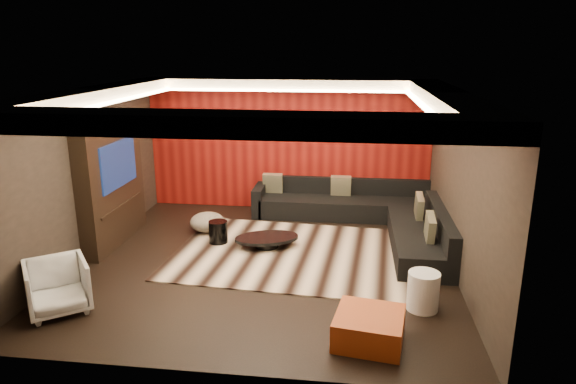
# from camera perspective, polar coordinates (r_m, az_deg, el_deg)

# --- Properties ---
(floor) EXTENTS (6.00, 6.00, 0.02)m
(floor) POSITION_cam_1_polar(r_m,az_deg,el_deg) (8.55, -2.52, -7.88)
(floor) COLOR black
(floor) RESTS_ON ground
(ceiling) EXTENTS (6.00, 6.00, 0.02)m
(ceiling) POSITION_cam_1_polar(r_m,az_deg,el_deg) (7.85, -2.78, 11.31)
(ceiling) COLOR silver
(ceiling) RESTS_ON ground
(wall_back) EXTENTS (6.00, 0.02, 2.80)m
(wall_back) POSITION_cam_1_polar(r_m,az_deg,el_deg) (10.99, 0.02, 5.25)
(wall_back) COLOR black
(wall_back) RESTS_ON ground
(wall_left) EXTENTS (0.02, 6.00, 2.80)m
(wall_left) POSITION_cam_1_polar(r_m,az_deg,el_deg) (9.08, -21.71, 1.81)
(wall_left) COLOR black
(wall_left) RESTS_ON ground
(wall_right) EXTENTS (0.02, 6.00, 2.80)m
(wall_right) POSITION_cam_1_polar(r_m,az_deg,el_deg) (8.14, 18.72, 0.56)
(wall_right) COLOR black
(wall_right) RESTS_ON ground
(red_feature_wall) EXTENTS (5.98, 0.05, 2.78)m
(red_feature_wall) POSITION_cam_1_polar(r_m,az_deg,el_deg) (10.95, -0.01, 5.21)
(red_feature_wall) COLOR #6B0C0A
(red_feature_wall) RESTS_ON ground
(soffit_back) EXTENTS (6.00, 0.60, 0.22)m
(soffit_back) POSITION_cam_1_polar(r_m,az_deg,el_deg) (10.52, -0.19, 11.85)
(soffit_back) COLOR silver
(soffit_back) RESTS_ON ground
(soffit_front) EXTENTS (6.00, 0.60, 0.22)m
(soffit_front) POSITION_cam_1_polar(r_m,az_deg,el_deg) (5.24, -7.87, 7.52)
(soffit_front) COLOR silver
(soffit_front) RESTS_ON ground
(soffit_left) EXTENTS (0.60, 4.80, 0.22)m
(soffit_left) POSITION_cam_1_polar(r_m,az_deg,el_deg) (8.73, -20.78, 10.00)
(soffit_left) COLOR silver
(soffit_left) RESTS_ON ground
(soffit_right) EXTENTS (0.60, 4.80, 0.22)m
(soffit_right) POSITION_cam_1_polar(r_m,az_deg,el_deg) (7.86, 17.32, 9.75)
(soffit_right) COLOR silver
(soffit_right) RESTS_ON ground
(cove_back) EXTENTS (4.80, 0.08, 0.04)m
(cove_back) POSITION_cam_1_polar(r_m,az_deg,el_deg) (10.19, -0.44, 11.21)
(cove_back) COLOR #FFD899
(cove_back) RESTS_ON ground
(cove_front) EXTENTS (4.80, 0.08, 0.04)m
(cove_front) POSITION_cam_1_polar(r_m,az_deg,el_deg) (5.58, -6.94, 7.13)
(cove_front) COLOR #FFD899
(cove_front) RESTS_ON ground
(cove_left) EXTENTS (0.08, 4.80, 0.04)m
(cove_left) POSITION_cam_1_polar(r_m,az_deg,el_deg) (8.59, -18.68, 9.50)
(cove_left) COLOR #FFD899
(cove_left) RESTS_ON ground
(cove_right) EXTENTS (0.08, 4.80, 0.04)m
(cove_right) POSITION_cam_1_polar(r_m,az_deg,el_deg) (7.82, 14.79, 9.24)
(cove_right) COLOR #FFD899
(cove_right) RESTS_ON ground
(tv_surround) EXTENTS (0.30, 2.00, 2.20)m
(tv_surround) POSITION_cam_1_polar(r_m,az_deg,el_deg) (9.60, -19.01, 0.94)
(tv_surround) COLOR black
(tv_surround) RESTS_ON ground
(tv_screen) EXTENTS (0.04, 1.30, 0.80)m
(tv_screen) POSITION_cam_1_polar(r_m,az_deg,el_deg) (9.45, -18.33, 2.96)
(tv_screen) COLOR black
(tv_screen) RESTS_ON ground
(tv_shelf) EXTENTS (0.04, 1.60, 0.04)m
(tv_shelf) POSITION_cam_1_polar(r_m,az_deg,el_deg) (9.63, -17.94, -1.39)
(tv_shelf) COLOR black
(tv_shelf) RESTS_ON ground
(rug) EXTENTS (4.20, 3.28, 0.02)m
(rug) POSITION_cam_1_polar(r_m,az_deg,el_deg) (8.87, 0.56, -6.82)
(rug) COLOR beige
(rug) RESTS_ON floor
(coffee_table) EXTENTS (1.43, 1.43, 0.19)m
(coffee_table) POSITION_cam_1_polar(r_m,az_deg,el_deg) (9.10, -2.37, -5.52)
(coffee_table) COLOR black
(coffee_table) RESTS_ON rug
(drum_stool) EXTENTS (0.42, 0.42, 0.40)m
(drum_stool) POSITION_cam_1_polar(r_m,az_deg,el_deg) (9.33, -7.77, -4.41)
(drum_stool) COLOR black
(drum_stool) RESTS_ON rug
(striped_pouf) EXTENTS (0.77, 0.77, 0.36)m
(striped_pouf) POSITION_cam_1_polar(r_m,az_deg,el_deg) (9.92, -8.95, -3.32)
(striped_pouf) COLOR beige
(striped_pouf) RESTS_ON rug
(white_side_table) EXTENTS (0.56, 0.56, 0.53)m
(white_side_table) POSITION_cam_1_polar(r_m,az_deg,el_deg) (7.25, 14.79, -10.60)
(white_side_table) COLOR white
(white_side_table) RESTS_ON floor
(orange_ottoman) EXTENTS (0.92, 0.92, 0.36)m
(orange_ottoman) POSITION_cam_1_polar(r_m,az_deg,el_deg) (6.45, 9.01, -14.68)
(orange_ottoman) COLOR #A54A15
(orange_ottoman) RESTS_ON floor
(armchair) EXTENTS (1.07, 1.08, 0.71)m
(armchair) POSITION_cam_1_polar(r_m,az_deg,el_deg) (7.59, -24.25, -9.56)
(armchair) COLOR silver
(armchair) RESTS_ON floor
(sectional_sofa) EXTENTS (3.65, 3.50, 0.75)m
(sectional_sofa) POSITION_cam_1_polar(r_m,az_deg,el_deg) (10.09, 9.02, -2.62)
(sectional_sofa) COLOR black
(sectional_sofa) RESTS_ON floor
(throw_pillows) EXTENTS (3.21, 2.79, 0.50)m
(throw_pillows) POSITION_cam_1_polar(r_m,az_deg,el_deg) (9.91, 7.93, -0.75)
(throw_pillows) COLOR tan
(throw_pillows) RESTS_ON sectional_sofa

